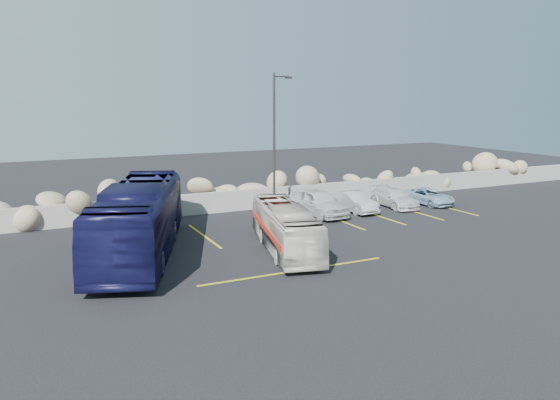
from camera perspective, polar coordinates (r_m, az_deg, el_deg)
name	(u,v)px	position (r m, az deg, el deg)	size (l,w,h in m)	color
ground	(320,269)	(21.88, 4.17, -7.21)	(90.00, 90.00, 0.00)	black
seawall	(218,202)	(32.34, -6.51, -0.23)	(60.00, 0.40, 1.20)	gray
riprap_pile	(211,187)	(33.34, -7.22, 1.31)	(54.00, 2.80, 2.60)	tan
parking_lines	(343,227)	(28.79, 6.64, -2.82)	(18.16, 9.36, 0.01)	gold
lamppost	(275,141)	(30.51, -0.52, 6.19)	(1.14, 0.18, 8.00)	#322F2C
vintage_bus	(285,228)	(24.04, 0.58, -2.96)	(1.74, 7.42, 2.07)	beige
tour_coach	(139,219)	(24.10, -14.48, -1.98)	(2.63, 11.22, 3.13)	#0F1035
car_a	(318,202)	(31.33, 4.01, -0.25)	(1.78, 4.43, 1.51)	silver
car_b	(354,202)	(32.60, 7.76, -0.19)	(1.25, 3.58, 1.18)	#B4B4B9
car_c	(395,198)	(34.44, 11.89, 0.22)	(1.56, 3.85, 1.12)	silver
car_d	(428,196)	(35.79, 15.25, 0.37)	(1.67, 3.63, 1.01)	#8CADC6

